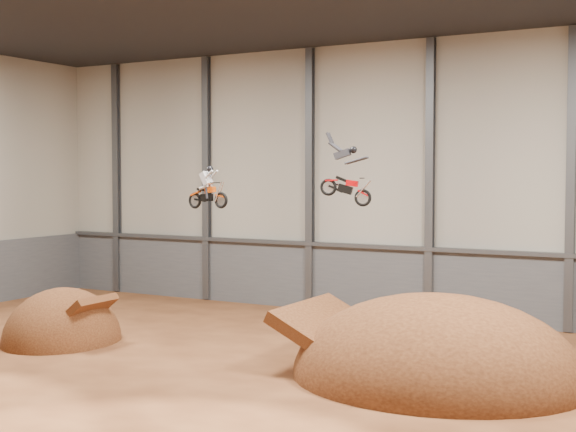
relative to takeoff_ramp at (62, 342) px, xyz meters
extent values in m
plane|color=#512A15|center=(8.89, -2.13, 0.00)|extent=(40.00, 40.00, 0.00)
cube|color=#A19C8F|center=(8.89, 12.87, 7.00)|extent=(40.00, 0.10, 14.00)
cube|color=#515358|center=(8.89, 12.77, 1.75)|extent=(39.80, 0.18, 3.50)
cube|color=#47494F|center=(8.89, 12.62, 3.55)|extent=(39.80, 0.35, 0.20)
cube|color=#47494F|center=(-7.78, 12.67, 7.00)|extent=(0.40, 0.36, 13.90)
cube|color=#47494F|center=(-1.11, 12.67, 7.00)|extent=(0.40, 0.36, 13.90)
cube|color=#47494F|center=(5.56, 12.67, 7.00)|extent=(0.40, 0.36, 13.90)
cube|color=#47494F|center=(12.22, 12.67, 7.00)|extent=(0.40, 0.36, 13.90)
cube|color=#47494F|center=(18.89, 12.67, 7.00)|extent=(0.40, 0.36, 13.90)
ellipsoid|color=#402010|center=(0.00, 0.00, 0.00)|extent=(4.71, 5.44, 4.71)
ellipsoid|color=#402010|center=(16.22, 1.71, 0.00)|extent=(10.48, 9.27, 6.05)
camera|label=1|loc=(25.07, -25.45, 7.27)|focal=50.00mm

